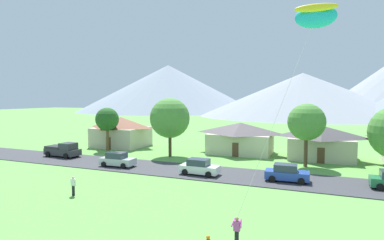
{
  "coord_description": "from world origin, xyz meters",
  "views": [
    {
      "loc": [
        9.83,
        -5.24,
        8.32
      ],
      "look_at": [
        -0.05,
        19.24,
        6.44
      ],
      "focal_mm": 29.2,
      "sensor_mm": 36.0,
      "label": 1
    }
  ],
  "objects": [
    {
      "name": "mountain_east_ridge",
      "position": [
        -78.3,
        172.92,
        14.42
      ],
      "size": [
        111.25,
        111.25,
        28.83
      ],
      "primitive_type": "cone",
      "color": "gray",
      "rests_on": "ground"
    },
    {
      "name": "tree_center",
      "position": [
        -9.44,
        34.19,
        5.48
      ],
      "size": [
        5.63,
        5.63,
        8.3
      ],
      "color": "#4C3823",
      "rests_on": "ground"
    },
    {
      "name": "parked_car_silver_mid_east",
      "position": [
        -12.46,
        25.91,
        0.87
      ],
      "size": [
        4.26,
        2.2,
        1.68
      ],
      "color": "#B7BCC1",
      "rests_on": "road_strip"
    },
    {
      "name": "mountain_far_west_ridge",
      "position": [
        3.21,
        146.42,
        9.83
      ],
      "size": [
        93.64,
        93.64,
        19.66
      ],
      "primitive_type": "cone",
      "color": "#8E939E",
      "rests_on": "ground"
    },
    {
      "name": "tree_near_left",
      "position": [
        8.63,
        34.52,
        5.4
      ],
      "size": [
        4.45,
        4.45,
        7.66
      ],
      "color": "#4C3823",
      "rests_on": "ground"
    },
    {
      "name": "pickup_truck_charcoal_west_side",
      "position": [
        -23.15,
        28.18,
        1.06
      ],
      "size": [
        5.29,
        2.51,
        1.99
      ],
      "color": "#333338",
      "rests_on": "road_strip"
    },
    {
      "name": "road_strip",
      "position": [
        0.0,
        26.99,
        0.04
      ],
      "size": [
        160.0,
        6.93,
        0.08
      ],
      "primitive_type": "cube",
      "color": "#38383D",
      "rests_on": "ground"
    },
    {
      "name": "parked_car_white_mid_west",
      "position": [
        -1.83,
        25.8,
        0.87
      ],
      "size": [
        4.26,
        2.19,
        1.68
      ],
      "color": "white",
      "rests_on": "road_strip"
    },
    {
      "name": "tree_left_of_center",
      "position": [
        -20.74,
        34.97,
        4.93
      ],
      "size": [
        3.65,
        3.65,
        6.8
      ],
      "color": "brown",
      "rests_on": "ground"
    },
    {
      "name": "kite_flyer_with_kite",
      "position": [
        9.43,
        15.29,
        12.83
      ],
      "size": [
        5.33,
        4.8,
        14.04
      ],
      "color": "black",
      "rests_on": "ground"
    },
    {
      "name": "soccer_ball",
      "position": [
        4.04,
        11.66,
        0.12
      ],
      "size": [
        0.24,
        0.24,
        0.24
      ],
      "primitive_type": "sphere",
      "color": "orange",
      "rests_on": "ground"
    },
    {
      "name": "house_left_center",
      "position": [
        -21.28,
        39.44,
        2.62
      ],
      "size": [
        8.83,
        7.7,
        5.06
      ],
      "color": "beige",
      "rests_on": "ground"
    },
    {
      "name": "parked_car_blue_west_end",
      "position": [
        7.14,
        26.53,
        0.87
      ],
      "size": [
        4.26,
        2.2,
        1.68
      ],
      "color": "#2847A8",
      "rests_on": "road_strip"
    },
    {
      "name": "house_leftmost",
      "position": [
        10.37,
        40.36,
        2.37
      ],
      "size": [
        8.9,
        6.83,
        4.58
      ],
      "color": "beige",
      "rests_on": "ground"
    },
    {
      "name": "watcher_person",
      "position": [
        -9.3,
        15.14,
        0.88
      ],
      "size": [
        0.56,
        0.24,
        1.68
      ],
      "color": "black",
      "rests_on": "ground"
    },
    {
      "name": "house_right_center",
      "position": [
        -0.81,
        40.54,
        2.4
      ],
      "size": [
        9.87,
        6.58,
        4.64
      ],
      "color": "beige",
      "rests_on": "ground"
    }
  ]
}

